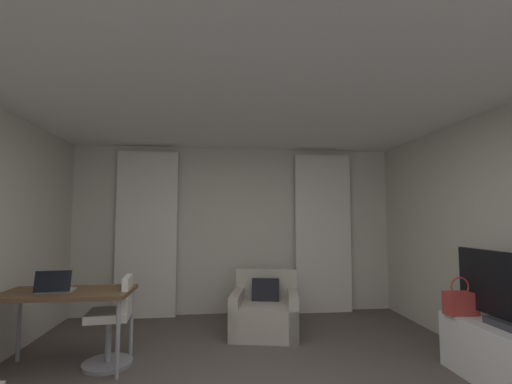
% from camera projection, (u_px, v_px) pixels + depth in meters
% --- Properties ---
extents(wall_window, '(5.12, 0.06, 2.60)m').
position_uv_depth(wall_window, '(237.00, 229.00, 5.50)').
color(wall_window, beige).
rests_on(wall_window, ground).
extents(ceiling, '(5.12, 6.12, 0.06)m').
position_uv_depth(ceiling, '(260.00, 65.00, 2.60)').
color(ceiling, white).
rests_on(ceiling, wall_left).
extents(curtain_left_panel, '(0.90, 0.06, 2.50)m').
position_uv_depth(curtain_left_panel, '(147.00, 233.00, 5.21)').
color(curtain_left_panel, silver).
rests_on(curtain_left_panel, ground).
extents(curtain_right_panel, '(0.90, 0.06, 2.50)m').
position_uv_depth(curtain_right_panel, '(323.00, 232.00, 5.52)').
color(curtain_right_panel, silver).
rests_on(curtain_right_panel, ground).
extents(armchair, '(0.98, 0.98, 0.77)m').
position_uv_depth(armchair, '(265.00, 312.00, 4.47)').
color(armchair, '#B2A899').
rests_on(armchair, ground).
extents(desk, '(1.23, 0.61, 0.75)m').
position_uv_depth(desk, '(67.00, 298.00, 3.42)').
color(desk, brown).
rests_on(desk, ground).
extents(desk_chair, '(0.48, 0.48, 0.88)m').
position_uv_depth(desk_chair, '(113.00, 325.00, 3.49)').
color(desk_chair, gray).
rests_on(desk_chair, ground).
extents(laptop, '(0.34, 0.28, 0.22)m').
position_uv_depth(laptop, '(55.00, 288.00, 3.36)').
color(laptop, '#ADADB2').
rests_on(laptop, desk).
extents(tv_flatscreen, '(0.20, 1.13, 0.65)m').
position_uv_depth(tv_flatscreen, '(507.00, 292.00, 2.99)').
color(tv_flatscreen, '#333338').
rests_on(tv_flatscreen, tv_console).
extents(handbag_primary, '(0.30, 0.14, 0.37)m').
position_uv_depth(handbag_primary, '(461.00, 302.00, 3.38)').
color(handbag_primary, '#B73833').
rests_on(handbag_primary, tv_console).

